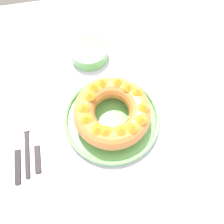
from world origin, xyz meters
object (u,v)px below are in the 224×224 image
object	(u,v)px
serving_dish	(112,118)
serving_knife	(18,151)
side_bowl	(89,52)
fork	(27,140)
cake_knife	(37,147)
napkin	(197,115)
bundt_cake	(112,112)

from	to	relation	value
serving_dish	serving_knife	bearing A→B (deg)	-170.80
serving_knife	side_bowl	distance (m)	0.42
side_bowl	fork	bearing A→B (deg)	-129.96
serving_dish	fork	bearing A→B (deg)	-176.35
serving_knife	cake_knife	xyz separation A→B (m)	(0.06, 0.00, 0.00)
serving_knife	napkin	world-z (taller)	serving_knife
fork	napkin	bearing A→B (deg)	-4.33
bundt_cake	serving_knife	world-z (taller)	bundt_cake
serving_dish	side_bowl	size ratio (longest dim) A/B	2.19
cake_knife	napkin	bearing A→B (deg)	2.28
napkin	side_bowl	bearing A→B (deg)	135.03
fork	serving_knife	world-z (taller)	serving_knife
serving_knife	napkin	size ratio (longest dim) A/B	1.28
bundt_cake	side_bowl	distance (m)	0.27
fork	side_bowl	world-z (taller)	side_bowl
bundt_cake	cake_knife	distance (m)	0.25
serving_knife	side_bowl	world-z (taller)	side_bowl
cake_knife	fork	bearing A→B (deg)	137.10
bundt_cake	fork	distance (m)	0.28
serving_dish	serving_knife	size ratio (longest dim) A/B	1.36
side_bowl	napkin	xyz separation A→B (m)	(0.31, -0.31, -0.02)
napkin	fork	bearing A→B (deg)	177.85
serving_dish	napkin	distance (m)	0.28
serving_dish	cake_knife	bearing A→B (deg)	-169.11
fork	napkin	world-z (taller)	fork
serving_dish	bundt_cake	world-z (taller)	bundt_cake
bundt_cake	napkin	distance (m)	0.28
side_bowl	cake_knife	bearing A→B (deg)	-123.64
bundt_cake	napkin	size ratio (longest dim) A/B	1.35
napkin	cake_knife	bearing A→B (deg)	-179.04
cake_knife	side_bowl	xyz separation A→B (m)	(0.21, 0.32, 0.02)
fork	side_bowl	bearing A→B (deg)	47.86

